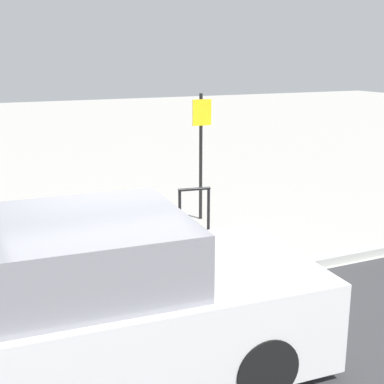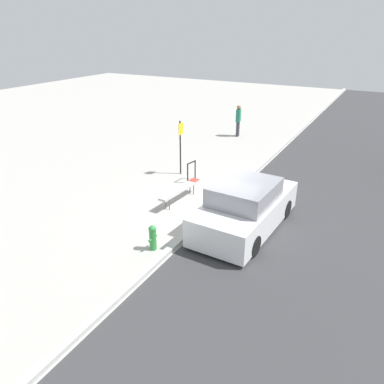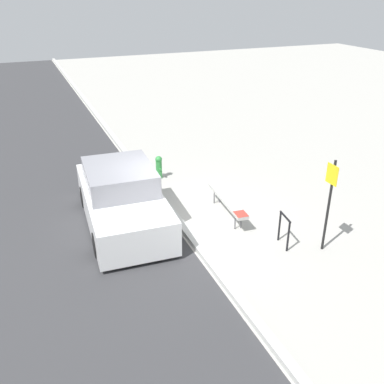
{
  "view_description": "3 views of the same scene",
  "coord_description": "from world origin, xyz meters",
  "views": [
    {
      "loc": [
        -1.73,
        -5.81,
        2.96
      ],
      "look_at": [
        1.46,
        1.2,
        0.98
      ],
      "focal_mm": 50.0,
      "sensor_mm": 36.0,
      "label": 1
    },
    {
      "loc": [
        -10.63,
        -4.83,
        5.85
      ],
      "look_at": [
        -0.46,
        0.69,
        0.68
      ],
      "focal_mm": 35.0,
      "sensor_mm": 36.0,
      "label": 2
    },
    {
      "loc": [
        9.21,
        -3.46,
        5.77
      ],
      "look_at": [
        -0.52,
        0.56,
        0.65
      ],
      "focal_mm": 40.0,
      "sensor_mm": 36.0,
      "label": 3
    }
  ],
  "objects": [
    {
      "name": "ground_plane",
      "position": [
        0.0,
        0.0,
        0.0
      ],
      "size": [
        60.0,
        60.0,
        0.0
      ],
      "primitive_type": "plane",
      "color": "#ADAAA3"
    },
    {
      "name": "road_strip",
      "position": [
        0.0,
        -5.15,
        0.0
      ],
      "size": [
        60.0,
        10.0,
        0.01
      ],
      "color": "#38383A",
      "rests_on": "ground_plane"
    },
    {
      "name": "curb",
      "position": [
        0.0,
        0.0,
        0.07
      ],
      "size": [
        60.0,
        0.2,
        0.13
      ],
      "color": "#B7B7B2",
      "rests_on": "ground_plane"
    },
    {
      "name": "bench",
      "position": [
        -0.03,
        1.4,
        0.46
      ],
      "size": [
        2.22,
        0.47,
        0.52
      ],
      "rotation": [
        0.0,
        0.0,
        -0.08
      ],
      "color": "#515156",
      "rests_on": "ground_plane"
    },
    {
      "name": "bike_rack",
      "position": [
        1.86,
        1.98,
        0.5
      ],
      "size": [
        0.55,
        0.13,
        0.83
      ],
      "rotation": [
        0.0,
        0.0,
        -0.15
      ],
      "color": "black",
      "rests_on": "ground_plane"
    },
    {
      "name": "sign_post",
      "position": [
        2.36,
        2.77,
        1.38
      ],
      "size": [
        0.36,
        0.08,
        2.3
      ],
      "color": "black",
      "rests_on": "ground_plane"
    },
    {
      "name": "fire_hydrant",
      "position": [
        -3.17,
        0.48,
        0.41
      ],
      "size": [
        0.36,
        0.22,
        0.77
      ],
      "color": "#338C3F",
      "rests_on": "ground_plane"
    },
    {
      "name": "pedestrian",
      "position": [
        9.1,
        2.9,
        0.95
      ],
      "size": [
        0.43,
        0.28,
        1.77
      ],
      "rotation": [
        0.0,
        0.0,
        3.31
      ],
      "color": "#333338",
      "rests_on": "ground_plane"
    },
    {
      "name": "parked_car_near",
      "position": [
        -0.75,
        -1.34,
        0.7
      ],
      "size": [
        4.4,
        2.12,
        1.57
      ],
      "rotation": [
        0.0,
        0.0,
        -0.06
      ],
      "color": "black",
      "rests_on": "ground_plane"
    }
  ]
}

